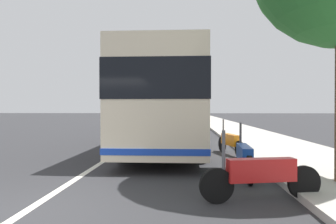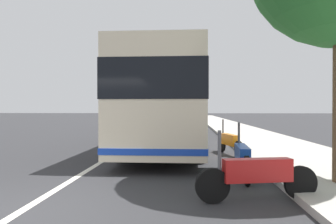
# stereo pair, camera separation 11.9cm
# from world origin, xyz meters

# --- Properties ---
(ground_plane) EXTENTS (220.00, 220.00, 0.00)m
(ground_plane) POSITION_xyz_m (0.00, 0.00, 0.00)
(ground_plane) COLOR #2D2D30
(sidewalk_curb) EXTENTS (110.00, 3.60, 0.14)m
(sidewalk_curb) POSITION_xyz_m (10.00, -6.30, 0.07)
(sidewalk_curb) COLOR #B2ADA3
(sidewalk_curb) RESTS_ON ground
(lane_divider_line) EXTENTS (110.00, 0.16, 0.01)m
(lane_divider_line) POSITION_xyz_m (10.00, 0.00, 0.00)
(lane_divider_line) COLOR silver
(lane_divider_line) RESTS_ON ground
(coach_bus) EXTENTS (11.94, 2.71, 3.47)m
(coach_bus) POSITION_xyz_m (8.67, -1.80, 1.95)
(coach_bus) COLOR beige
(coach_bus) RESTS_ON ground
(motorcycle_angled) EXTENTS (0.51, 2.19, 1.25)m
(motorcycle_angled) POSITION_xyz_m (1.00, -3.84, 0.48)
(motorcycle_angled) COLOR black
(motorcycle_angled) RESTS_ON ground
(motorcycle_far_end) EXTENTS (2.28, 0.31, 1.27)m
(motorcycle_far_end) POSITION_xyz_m (2.94, -3.92, 0.48)
(motorcycle_far_end) COLOR black
(motorcycle_far_end) RESTS_ON ground
(motorcycle_mid_row) EXTENTS (1.98, 0.63, 1.23)m
(motorcycle_mid_row) POSITION_xyz_m (6.44, -4.11, 0.46)
(motorcycle_mid_row) COLOR black
(motorcycle_mid_row) RESTS_ON ground
(car_oncoming) EXTENTS (4.42, 2.15, 1.60)m
(car_oncoming) POSITION_xyz_m (20.07, 1.39, 0.75)
(car_oncoming) COLOR navy
(car_oncoming) RESTS_ON ground
(car_behind_bus) EXTENTS (4.32, 1.91, 1.45)m
(car_behind_bus) POSITION_xyz_m (43.86, -2.11, 0.70)
(car_behind_bus) COLOR red
(car_behind_bus) RESTS_ON ground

